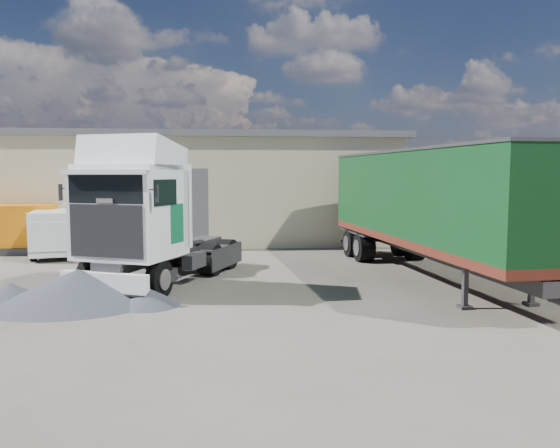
{
  "coord_description": "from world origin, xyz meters",
  "views": [
    {
      "loc": [
        1.05,
        -14.36,
        3.42
      ],
      "look_at": [
        2.57,
        3.0,
        1.78
      ],
      "focal_mm": 35.0,
      "sensor_mm": 36.0,
      "label": 1
    }
  ],
  "objects": [
    {
      "name": "box_trailer",
      "position": [
        7.43,
        2.8,
        2.53
      ],
      "size": [
        3.76,
        12.66,
        4.15
      ],
      "rotation": [
        0.0,
        0.0,
        0.09
      ],
      "color": "#2D2D30",
      "rests_on": "ground"
    },
    {
      "name": "gravel_heap",
      "position": [
        -3.06,
        0.08,
        0.42
      ],
      "size": [
        5.95,
        5.54,
        0.91
      ],
      "rotation": [
        0.0,
        0.0,
        0.32
      ],
      "color": "black",
      "rests_on": "ground"
    },
    {
      "name": "ground",
      "position": [
        0.0,
        0.0,
        0.0
      ],
      "size": [
        120.0,
        120.0,
        0.0
      ],
      "primitive_type": "plane",
      "color": "#2B2923",
      "rests_on": "ground"
    },
    {
      "name": "tractor_unit",
      "position": [
        -1.48,
        2.01,
        1.87
      ],
      "size": [
        4.8,
        6.96,
        4.45
      ],
      "rotation": [
        0.0,
        0.0,
        -0.39
      ],
      "color": "black",
      "rests_on": "ground"
    },
    {
      "name": "brick_boundary_wall",
      "position": [
        11.5,
        6.0,
        1.25
      ],
      "size": [
        0.35,
        26.0,
        2.5
      ],
      "primitive_type": "cube",
      "color": "brown",
      "rests_on": "ground"
    },
    {
      "name": "orange_skip",
      "position": [
        -8.04,
        9.69,
        0.9
      ],
      "size": [
        3.36,
        2.15,
        2.07
      ],
      "rotation": [
        0.0,
        0.0,
        0.02
      ],
      "color": "#2D2D30",
      "rests_on": "ground"
    },
    {
      "name": "panel_van",
      "position": [
        -6.1,
        8.86,
        0.98
      ],
      "size": [
        2.79,
        4.92,
        1.89
      ],
      "rotation": [
        0.0,
        0.0,
        0.21
      ],
      "color": "black",
      "rests_on": "ground"
    },
    {
      "name": "warehouse",
      "position": [
        -6.0,
        16.0,
        2.66
      ],
      "size": [
        30.6,
        12.6,
        5.42
      ],
      "color": "beige",
      "rests_on": "ground"
    }
  ]
}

